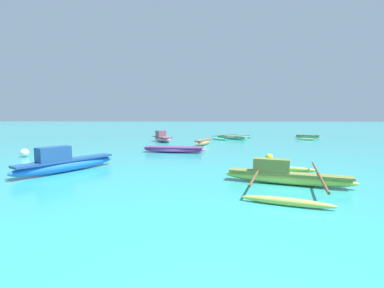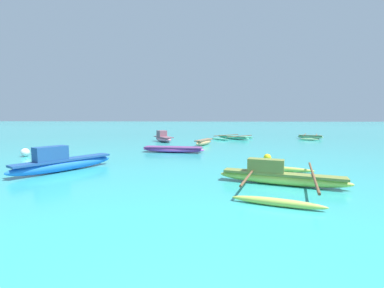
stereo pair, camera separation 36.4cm
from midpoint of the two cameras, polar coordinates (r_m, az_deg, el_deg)
The scene contains 9 objects.
moored_boat_0 at distance 15.71m, azimuth -3.52°, elevation -1.16°, with size 3.89×1.23×0.34m.
moored_boat_1 at distance 25.43m, azimuth 9.51°, elevation 1.47°, with size 4.23×4.21×0.37m.
moored_boat_2 at distance 22.51m, azimuth -5.97°, elevation 1.37°, with size 2.19×2.62×0.97m.
moored_boat_3 at distance 11.37m, azimuth -26.05°, elevation -3.66°, with size 2.74×3.82×1.04m.
moored_boat_4 at distance 19.71m, azimuth 3.17°, elevation 0.46°, with size 1.45×2.61×0.44m.
moored_boat_5 at distance 27.88m, azimuth 25.14°, elevation 1.45°, with size 3.02×4.23×0.44m.
moored_boat_6 at distance 8.78m, azimuth 19.95°, elevation -6.82°, with size 3.97×4.93×0.80m.
mooring_buoy_1 at distance 13.13m, azimuth 17.17°, elevation -2.90°, with size 0.36×0.36×0.36m.
mooring_buoy_2 at distance 16.69m, azimuth -32.55°, elevation -1.58°, with size 0.45×0.45×0.45m.
Camera 2 is at (0.21, -1.63, 2.16)m, focal length 24.00 mm.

